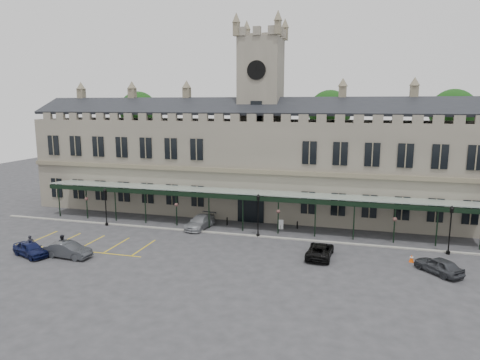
% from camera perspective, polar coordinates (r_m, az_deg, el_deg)
% --- Properties ---
extents(ground, '(140.00, 140.00, 0.00)m').
position_cam_1_polar(ground, '(41.78, -2.19, -9.54)').
color(ground, '#2E2E30').
extents(station_building, '(60.00, 10.36, 17.30)m').
position_cam_1_polar(station_building, '(55.24, 2.71, 2.22)').
color(station_building, '#696458').
rests_on(station_building, ground).
extents(clock_tower, '(5.60, 5.60, 24.80)m').
position_cam_1_polar(clock_tower, '(54.81, 2.78, 9.13)').
color(clock_tower, '#696458').
rests_on(clock_tower, ground).
extents(canopy, '(50.00, 4.10, 4.30)m').
position_cam_1_polar(canopy, '(47.95, 0.46, -3.94)').
color(canopy, '#8C9E93').
rests_on(canopy, ground).
extents(kerb, '(60.00, 0.40, 0.12)m').
position_cam_1_polar(kerb, '(46.76, -0.16, -7.29)').
color(kerb, gray).
rests_on(kerb, ground).
extents(parking_markings, '(16.00, 6.00, 0.01)m').
position_cam_1_polar(parking_markings, '(46.51, -19.64, -8.07)').
color(parking_markings, gold).
rests_on(parking_markings, ground).
extents(tree_behind_left, '(6.00, 6.00, 16.00)m').
position_cam_1_polar(tree_behind_left, '(71.10, -13.36, 8.86)').
color(tree_behind_left, '#332314').
rests_on(tree_behind_left, ground).
extents(tree_behind_mid, '(6.00, 6.00, 16.00)m').
position_cam_1_polar(tree_behind_mid, '(62.64, 11.85, 8.78)').
color(tree_behind_mid, '#332314').
rests_on(tree_behind_mid, ground).
extents(tree_behind_right, '(6.00, 6.00, 16.00)m').
position_cam_1_polar(tree_behind_right, '(63.69, 26.51, 7.96)').
color(tree_behind_right, '#332314').
rests_on(tree_behind_right, ground).
extents(lamp_post_left, '(0.43, 0.43, 4.50)m').
position_cam_1_polar(lamp_post_left, '(52.12, -17.49, -2.97)').
color(lamp_post_left, black).
rests_on(lamp_post_left, ground).
extents(lamp_post_mid, '(0.45, 0.45, 4.73)m').
position_cam_1_polar(lamp_post_mid, '(45.49, 2.43, -4.20)').
color(lamp_post_mid, black).
rests_on(lamp_post_mid, ground).
extents(lamp_post_right, '(0.45, 0.45, 4.77)m').
position_cam_1_polar(lamp_post_right, '(44.82, 26.25, -5.45)').
color(lamp_post_right, black).
rests_on(lamp_post_right, ground).
extents(traffic_cone, '(0.43, 0.43, 0.69)m').
position_cam_1_polar(traffic_cone, '(42.05, 21.90, -9.68)').
color(traffic_cone, '#E74A07').
rests_on(traffic_cone, ground).
extents(sign_board, '(0.64, 0.11, 1.10)m').
position_cam_1_polar(sign_board, '(49.00, 5.43, -5.93)').
color(sign_board, black).
rests_on(sign_board, ground).
extents(bollard_left, '(0.16, 0.16, 0.92)m').
position_cam_1_polar(bollard_left, '(50.41, -1.73, -5.52)').
color(bollard_left, black).
rests_on(bollard_left, ground).
extents(bollard_right, '(0.15, 0.15, 0.86)m').
position_cam_1_polar(bollard_right, '(49.44, 7.65, -5.97)').
color(bollard_right, black).
rests_on(bollard_right, ground).
extents(car_left_a, '(4.42, 2.98, 1.40)m').
position_cam_1_polar(car_left_a, '(44.88, -26.16, -8.26)').
color(car_left_a, '#0C1238').
rests_on(car_left_a, ground).
extents(car_left_b, '(4.48, 1.77, 1.45)m').
position_cam_1_polar(car_left_b, '(43.13, -21.92, -8.64)').
color(car_left_b, '#323539').
rests_on(car_left_b, ground).
extents(car_taxi, '(2.68, 5.21, 1.44)m').
position_cam_1_polar(car_taxi, '(49.36, -5.35, -5.59)').
color(car_taxi, '#989BA0').
rests_on(car_taxi, ground).
extents(car_van, '(2.44, 4.83, 1.31)m').
position_cam_1_polar(car_van, '(40.83, 10.61, -9.21)').
color(car_van, black).
rests_on(car_van, ground).
extents(car_right_a, '(4.01, 4.21, 1.41)m').
position_cam_1_polar(car_right_a, '(40.13, 24.96, -10.29)').
color(car_right_a, '#323539').
rests_on(car_right_a, ground).
extents(person_a, '(0.71, 0.76, 1.74)m').
position_cam_1_polar(person_a, '(45.72, -26.12, -7.71)').
color(person_a, black).
rests_on(person_a, ground).
extents(person_b, '(0.92, 0.72, 1.85)m').
position_cam_1_polar(person_b, '(44.35, -22.60, -7.90)').
color(person_b, black).
rests_on(person_b, ground).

